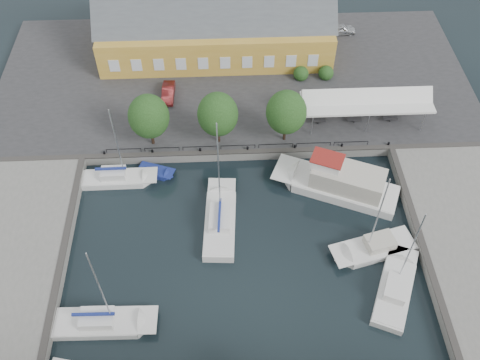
{
  "coord_description": "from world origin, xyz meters",
  "views": [
    {
      "loc": [
        -1.53,
        -28.48,
        41.71
      ],
      "look_at": [
        0.0,
        6.0,
        1.5
      ],
      "focal_mm": 40.0,
      "sensor_mm": 36.0,
      "label": 1
    }
  ],
  "objects_px": {
    "center_sailboat": "(220,221)",
    "trawler": "(340,184)",
    "car_silver": "(341,29)",
    "west_boat_a": "(118,179)",
    "west_boat_d": "(103,323)",
    "launch_nw": "(155,172)",
    "east_boat_c": "(395,290)",
    "east_boat_b": "(375,249)",
    "car_red": "(168,93)",
    "warehouse": "(211,27)",
    "tent_canopy": "(367,102)"
  },
  "relations": [
    {
      "from": "car_silver",
      "to": "center_sailboat",
      "type": "bearing_deg",
      "value": 147.42
    },
    {
      "from": "center_sailboat",
      "to": "east_boat_c",
      "type": "distance_m",
      "value": 17.0
    },
    {
      "from": "launch_nw",
      "to": "east_boat_b",
      "type": "bearing_deg",
      "value": -26.69
    },
    {
      "from": "tent_canopy",
      "to": "center_sailboat",
      "type": "relative_size",
      "value": 1.08
    },
    {
      "from": "warehouse",
      "to": "car_silver",
      "type": "relative_size",
      "value": 7.31
    },
    {
      "from": "tent_canopy",
      "to": "west_boat_d",
      "type": "relative_size",
      "value": 1.22
    },
    {
      "from": "west_boat_d",
      "to": "tent_canopy",
      "type": "bearing_deg",
      "value": 41.06
    },
    {
      "from": "launch_nw",
      "to": "trawler",
      "type": "bearing_deg",
      "value": -9.72
    },
    {
      "from": "east_boat_c",
      "to": "center_sailboat",
      "type": "bearing_deg",
      "value": 151.99
    },
    {
      "from": "warehouse",
      "to": "east_boat_b",
      "type": "height_order",
      "value": "warehouse"
    },
    {
      "from": "launch_nw",
      "to": "west_boat_d",
      "type": "bearing_deg",
      "value": -101.14
    },
    {
      "from": "tent_canopy",
      "to": "car_silver",
      "type": "height_order",
      "value": "tent_canopy"
    },
    {
      "from": "center_sailboat",
      "to": "west_boat_a",
      "type": "xyz_separation_m",
      "value": [
        -10.35,
        5.85,
        -0.09
      ]
    },
    {
      "from": "east_boat_c",
      "to": "east_boat_b",
      "type": "bearing_deg",
      "value": 100.9
    },
    {
      "from": "west_boat_a",
      "to": "launch_nw",
      "type": "xyz_separation_m",
      "value": [
        3.74,
        0.94,
        -0.18
      ]
    },
    {
      "from": "warehouse",
      "to": "west_boat_a",
      "type": "bearing_deg",
      "value": -115.46
    },
    {
      "from": "tent_canopy",
      "to": "east_boat_c",
      "type": "relative_size",
      "value": 1.3
    },
    {
      "from": "east_boat_c",
      "to": "west_boat_d",
      "type": "bearing_deg",
      "value": -175.4
    },
    {
      "from": "east_boat_b",
      "to": "launch_nw",
      "type": "bearing_deg",
      "value": 153.31
    },
    {
      "from": "east_boat_c",
      "to": "car_silver",
      "type": "bearing_deg",
      "value": 87.92
    },
    {
      "from": "east_boat_c",
      "to": "trawler",
      "type": "bearing_deg",
      "value": 104.19
    },
    {
      "from": "car_silver",
      "to": "west_boat_a",
      "type": "bearing_deg",
      "value": 127.91
    },
    {
      "from": "center_sailboat",
      "to": "launch_nw",
      "type": "height_order",
      "value": "center_sailboat"
    },
    {
      "from": "car_red",
      "to": "launch_nw",
      "type": "xyz_separation_m",
      "value": [
        -1.01,
        -10.87,
        -1.55
      ]
    },
    {
      "from": "west_boat_d",
      "to": "launch_nw",
      "type": "height_order",
      "value": "west_boat_d"
    },
    {
      "from": "east_boat_b",
      "to": "east_boat_c",
      "type": "height_order",
      "value": "east_boat_b"
    },
    {
      "from": "car_red",
      "to": "center_sailboat",
      "type": "height_order",
      "value": "center_sailboat"
    },
    {
      "from": "warehouse",
      "to": "west_boat_a",
      "type": "height_order",
      "value": "warehouse"
    },
    {
      "from": "trawler",
      "to": "car_red",
      "type": "bearing_deg",
      "value": 141.48
    },
    {
      "from": "warehouse",
      "to": "east_boat_b",
      "type": "bearing_deg",
      "value": -64.05
    },
    {
      "from": "car_silver",
      "to": "west_boat_d",
      "type": "height_order",
      "value": "west_boat_d"
    },
    {
      "from": "car_red",
      "to": "west_boat_a",
      "type": "distance_m",
      "value": 12.81
    },
    {
      "from": "east_boat_b",
      "to": "west_boat_d",
      "type": "bearing_deg",
      "value": -165.26
    },
    {
      "from": "warehouse",
      "to": "tent_canopy",
      "type": "relative_size",
      "value": 2.04
    },
    {
      "from": "tent_canopy",
      "to": "trawler",
      "type": "bearing_deg",
      "value": -113.83
    },
    {
      "from": "trawler",
      "to": "east_boat_b",
      "type": "xyz_separation_m",
      "value": [
        2.09,
        -7.25,
        -0.76
      ]
    },
    {
      "from": "center_sailboat",
      "to": "east_boat_c",
      "type": "xyz_separation_m",
      "value": [
        15.01,
        -7.98,
        -0.1
      ]
    },
    {
      "from": "warehouse",
      "to": "tent_canopy",
      "type": "height_order",
      "value": "warehouse"
    },
    {
      "from": "car_red",
      "to": "west_boat_a",
      "type": "bearing_deg",
      "value": -109.72
    },
    {
      "from": "warehouse",
      "to": "west_boat_a",
      "type": "relative_size",
      "value": 2.76
    },
    {
      "from": "west_boat_a",
      "to": "west_boat_d",
      "type": "distance_m",
      "value": 15.85
    },
    {
      "from": "car_red",
      "to": "west_boat_a",
      "type": "xyz_separation_m",
      "value": [
        -4.75,
        -11.82,
        -1.37
      ]
    },
    {
      "from": "west_boat_a",
      "to": "east_boat_c",
      "type": "bearing_deg",
      "value": -28.62
    },
    {
      "from": "east_boat_c",
      "to": "west_boat_a",
      "type": "height_order",
      "value": "east_boat_c"
    },
    {
      "from": "center_sailboat",
      "to": "trawler",
      "type": "height_order",
      "value": "center_sailboat"
    },
    {
      "from": "car_red",
      "to": "tent_canopy",
      "type": "bearing_deg",
      "value": -10.81
    },
    {
      "from": "car_silver",
      "to": "east_boat_b",
      "type": "xyz_separation_m",
      "value": [
        -2.19,
        -33.06,
        -1.4
      ]
    },
    {
      "from": "west_boat_a",
      "to": "car_silver",
      "type": "bearing_deg",
      "value": 41.4
    },
    {
      "from": "car_red",
      "to": "west_boat_d",
      "type": "height_order",
      "value": "west_boat_d"
    },
    {
      "from": "warehouse",
      "to": "west_boat_d",
      "type": "xyz_separation_m",
      "value": [
        -9.4,
        -36.51,
        -4.16
      ]
    }
  ]
}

